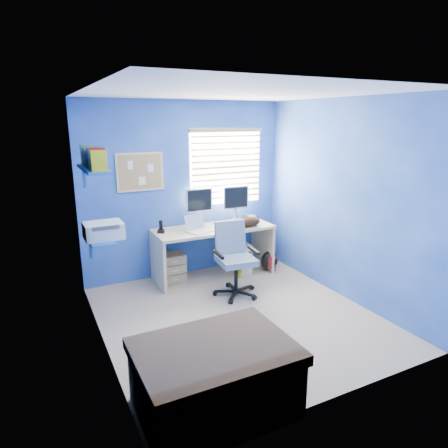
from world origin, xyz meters
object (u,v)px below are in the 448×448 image
desk (214,252)px  tower_pc (241,257)px  laptop (200,224)px  cat (248,222)px  office_chair (235,268)px

desk → tower_pc: (0.46, 0.01, -0.14)m
laptop → desk: bearing=6.5°
desk → tower_pc: size_ratio=3.81×
cat → office_chair: 0.83m
desk → cat: cat is taller
laptop → cat: laptop is taller
laptop → tower_pc: size_ratio=0.73×
cat → office_chair: (-0.48, -0.50, -0.45)m
laptop → cat: (0.72, -0.05, -0.04)m
laptop → tower_pc: laptop is taller
office_chair → cat: bearing=46.5°
laptop → tower_pc: bearing=-8.7°
desk → laptop: bearing=-154.1°
desk → office_chair: bearing=-91.1°
tower_pc → desk: bearing=-172.8°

